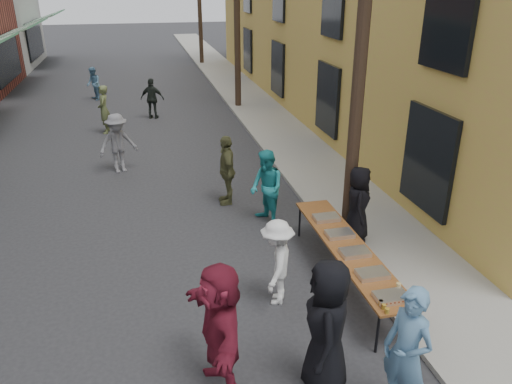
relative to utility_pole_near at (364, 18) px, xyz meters
name	(u,v)px	position (x,y,z in m)	size (l,w,h in m)	color
ground	(152,362)	(-4.30, -3.00, -4.50)	(120.00, 120.00, 0.00)	#28282B
sidewalk	(254,105)	(0.70, 12.00, -4.45)	(2.20, 60.00, 0.10)	gray
utility_pole_near	(364,18)	(0.00, 0.00, 0.00)	(0.26, 0.26, 9.00)	#2D2116
serving_table	(348,248)	(-0.72, -1.66, -3.79)	(0.70, 4.00, 0.75)	brown
catering_tray_sausage	(391,297)	(-0.72, -3.31, -3.71)	(0.50, 0.33, 0.08)	maroon
catering_tray_foil_b	(372,274)	(-0.72, -2.66, -3.71)	(0.50, 0.33, 0.08)	#B2B2B7
catering_tray_buns	(355,252)	(-0.72, -1.96, -3.71)	(0.50, 0.33, 0.08)	tan
catering_tray_foil_d	(340,234)	(-0.72, -1.26, -3.71)	(0.50, 0.33, 0.08)	#B2B2B7
catering_tray_buns_end	(326,218)	(-0.72, -0.56, -3.71)	(0.50, 0.33, 0.08)	tan
condiment_jar_a	(387,311)	(-0.94, -3.61, -3.71)	(0.07, 0.07, 0.08)	#A57F26
condiment_jar_b	(384,307)	(-0.94, -3.51, -3.71)	(0.07, 0.07, 0.08)	#A57F26
condiment_jar_c	(381,303)	(-0.94, -3.41, -3.71)	(0.07, 0.07, 0.08)	#A57F26
cup_stack	(412,304)	(-0.52, -3.56, -3.69)	(0.08, 0.08, 0.12)	tan
guest_front_a	(327,328)	(-2.01, -4.00, -3.51)	(0.96, 0.63, 1.97)	black
guest_front_b	(407,354)	(-1.19, -4.62, -3.58)	(0.67, 0.44, 1.85)	#5682A6
guest_front_c	(266,188)	(-1.55, 1.00, -3.63)	(0.84, 0.66, 1.73)	teal
guest_front_d	(277,262)	(-2.12, -1.95, -3.73)	(1.00, 0.57, 1.54)	white
guest_front_e	(227,170)	(-2.21, 2.33, -3.63)	(1.02, 0.42, 1.74)	brown
guest_queue_back	(220,329)	(-3.37, -3.67, -3.54)	(1.78, 0.57, 1.92)	maroon
server	(358,204)	(0.05, -0.34, -3.59)	(0.79, 0.51, 1.61)	black
passerby_left	(118,143)	(-4.85, 5.17, -3.65)	(1.10, 0.63, 1.71)	slate
passerby_mid	(152,99)	(-3.65, 10.98, -3.71)	(0.93, 0.39, 1.58)	black
passerby_right	(104,110)	(-5.41, 9.34, -3.65)	(0.62, 0.41, 1.71)	#5C673C
passerby_far	(94,84)	(-6.12, 14.90, -3.76)	(0.72, 0.56, 1.48)	#5786AA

